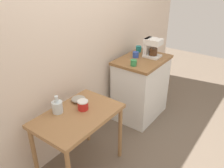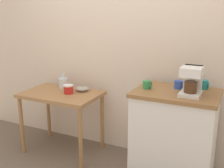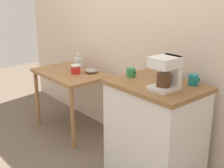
# 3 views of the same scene
# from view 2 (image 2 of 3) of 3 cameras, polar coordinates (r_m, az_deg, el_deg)

# --- Properties ---
(ground_plane) EXTENTS (8.00, 8.00, 0.00)m
(ground_plane) POSITION_cam_2_polar(r_m,az_deg,el_deg) (3.22, -1.14, -15.65)
(ground_plane) COLOR #6B5B4C
(back_wall) EXTENTS (4.40, 0.10, 2.80)m
(back_wall) POSITION_cam_2_polar(r_m,az_deg,el_deg) (3.14, 4.05, 10.55)
(back_wall) COLOR beige
(back_wall) RESTS_ON ground_plane
(wooden_table) EXTENTS (0.88, 0.57, 0.72)m
(wooden_table) POSITION_cam_2_polar(r_m,az_deg,el_deg) (3.27, -10.29, -3.34)
(wooden_table) COLOR #9E7044
(wooden_table) RESTS_ON ground_plane
(kitchen_counter) EXTENTS (0.78, 0.57, 0.90)m
(kitchen_counter) POSITION_cam_2_polar(r_m,az_deg,el_deg) (2.83, 12.53, -10.21)
(kitchen_counter) COLOR white
(kitchen_counter) RESTS_ON ground_plane
(bowl_stoneware) EXTENTS (0.15, 0.15, 0.05)m
(bowl_stoneware) POSITION_cam_2_polar(r_m,az_deg,el_deg) (3.26, -6.14, -0.95)
(bowl_stoneware) COLOR #9E998C
(bowl_stoneware) RESTS_ON wooden_table
(glass_carafe_vase) EXTENTS (0.11, 0.11, 0.19)m
(glass_carafe_vase) POSITION_cam_2_polar(r_m,az_deg,el_deg) (3.41, -9.94, 0.30)
(glass_carafe_vase) COLOR silver
(glass_carafe_vase) RESTS_ON wooden_table
(canister_enamel) EXTENTS (0.11, 0.11, 0.10)m
(canister_enamel) POSITION_cam_2_polar(r_m,az_deg,el_deg) (3.18, -8.88, -1.04)
(canister_enamel) COLOR red
(canister_enamel) RESTS_ON wooden_table
(coffee_maker) EXTENTS (0.18, 0.22, 0.26)m
(coffee_maker) POSITION_cam_2_polar(r_m,az_deg,el_deg) (2.56, 15.99, 0.89)
(coffee_maker) COLOR white
(coffee_maker) RESTS_ON kitchen_counter
(mug_blue) EXTENTS (0.09, 0.08, 0.08)m
(mug_blue) POSITION_cam_2_polar(r_m,az_deg,el_deg) (2.77, 13.50, -0.12)
(mug_blue) COLOR #2D4CAD
(mug_blue) RESTS_ON kitchen_counter
(mug_tall_green) EXTENTS (0.09, 0.08, 0.08)m
(mug_tall_green) POSITION_cam_2_polar(r_m,az_deg,el_deg) (2.71, 7.17, -0.12)
(mug_tall_green) COLOR #338C4C
(mug_tall_green) RESTS_ON kitchen_counter
(mug_dark_teal) EXTENTS (0.09, 0.08, 0.09)m
(mug_dark_teal) POSITION_cam_2_polar(r_m,az_deg,el_deg) (2.81, 18.31, -0.12)
(mug_dark_teal) COLOR teal
(mug_dark_teal) RESTS_ON kitchen_counter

